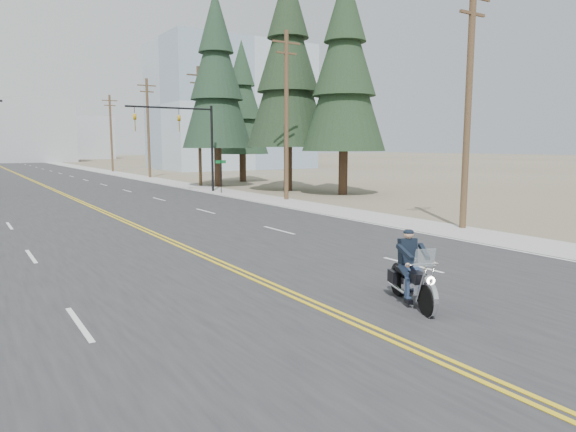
{
  "coord_description": "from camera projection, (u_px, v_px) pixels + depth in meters",
  "views": [
    {
      "loc": [
        -6.98,
        -7.21,
        3.79
      ],
      "look_at": [
        1.67,
        6.11,
        1.6
      ],
      "focal_mm": 32.0,
      "sensor_mm": 36.0,
      "label": 1
    }
  ],
  "objects": [
    {
      "name": "ground_plane",
      "position": [
        384.0,
        336.0,
        10.27
      ],
      "size": [
        400.0,
        400.0,
        0.0
      ],
      "primitive_type": "plane",
      "color": "#776D56",
      "rests_on": "ground"
    },
    {
      "name": "road",
      "position": [
        17.0,
        174.0,
        68.43
      ],
      "size": [
        20.0,
        200.0,
        0.01
      ],
      "primitive_type": "cube",
      "color": "#303033",
      "rests_on": "ground"
    },
    {
      "name": "sidewalk_right",
      "position": [
        106.0,
        172.0,
        74.63
      ],
      "size": [
        3.0,
        200.0,
        0.01
      ],
      "primitive_type": "cube",
      "color": "#A5A5A0",
      "rests_on": "ground"
    },
    {
      "name": "traffic_mast_right",
      "position": [
        189.0,
        131.0,
        41.02
      ],
      "size": [
        7.1,
        0.26,
        7.0
      ],
      "color": "black",
      "rests_on": "ground"
    },
    {
      "name": "street_sign",
      "position": [
        221.0,
        171.0,
        40.77
      ],
      "size": [
        0.9,
        0.06,
        2.62
      ],
      "color": "black",
      "rests_on": "ground"
    },
    {
      "name": "utility_pole_a",
      "position": [
        468.0,
        102.0,
        22.88
      ],
      "size": [
        2.2,
        0.3,
        11.0
      ],
      "color": "brown",
      "rests_on": "ground"
    },
    {
      "name": "utility_pole_b",
      "position": [
        286.0,
        113.0,
        35.31
      ],
      "size": [
        2.2,
        0.3,
        11.5
      ],
      "color": "brown",
      "rests_on": "ground"
    },
    {
      "name": "utility_pole_c",
      "position": [
        199.0,
        124.0,
        47.8
      ],
      "size": [
        2.2,
        0.3,
        11.0
      ],
      "color": "brown",
      "rests_on": "ground"
    },
    {
      "name": "utility_pole_d",
      "position": [
        148.0,
        127.0,
        60.23
      ],
      "size": [
        2.2,
        0.3,
        11.5
      ],
      "color": "brown",
      "rests_on": "ground"
    },
    {
      "name": "utility_pole_e",
      "position": [
        111.0,
        132.0,
        74.39
      ],
      "size": [
        2.2,
        0.3,
        11.0
      ],
      "color": "brown",
      "rests_on": "ground"
    },
    {
      "name": "glass_building",
      "position": [
        231.0,
        107.0,
        84.33
      ],
      "size": [
        24.0,
        16.0,
        20.0
      ],
      "primitive_type": "cube",
      "color": "#9EB5CC",
      "rests_on": "ground"
    },
    {
      "name": "haze_bldg_b",
      "position": [
        29.0,
        131.0,
        117.49
      ],
      "size": [
        18.0,
        14.0,
        14.0
      ],
      "primitive_type": "cube",
      "color": "#ADB2B7",
      "rests_on": "ground"
    },
    {
      "name": "haze_bldg_c",
      "position": [
        186.0,
        123.0,
        122.01
      ],
      "size": [
        16.0,
        12.0,
        18.0
      ],
      "primitive_type": "cube",
      "color": "#B7BCC6",
      "rests_on": "ground"
    },
    {
      "name": "haze_bldg_e",
      "position": [
        84.0,
        138.0,
        147.57
      ],
      "size": [
        14.0,
        14.0,
        12.0
      ],
      "primitive_type": "cube",
      "color": "#B7BCC6",
      "rests_on": "ground"
    },
    {
      "name": "motorcyclist",
      "position": [
        413.0,
        269.0,
        12.12
      ],
      "size": [
        1.79,
        2.5,
        1.8
      ],
      "primitive_type": null,
      "rotation": [
        0.0,
        0.0,
        2.75
      ],
      "color": "black",
      "rests_on": "ground"
    },
    {
      "name": "conifer_near",
      "position": [
        345.0,
        67.0,
        38.59
      ],
      "size": [
        6.37,
        6.37,
        16.86
      ],
      "rotation": [
        0.0,
        0.0,
        -0.21
      ],
      "color": "#382619",
      "rests_on": "ground"
    },
    {
      "name": "conifer_mid",
      "position": [
        288.0,
        63.0,
        42.04
      ],
      "size": [
        6.87,
        6.87,
        18.32
      ],
      "rotation": [
        0.0,
        0.0,
        -0.34
      ],
      "color": "#382619",
      "rests_on": "ground"
    },
    {
      "name": "conifer_tall",
      "position": [
        216.0,
        74.0,
        46.63
      ],
      "size": [
        6.41,
        6.41,
        17.79
      ],
      "rotation": [
        0.0,
        0.0,
        -0.31
      ],
      "color": "#382619",
      "rests_on": "ground"
    },
    {
      "name": "conifer_far",
      "position": [
        242.0,
        101.0,
        53.31
      ],
      "size": [
        5.44,
        5.44,
        14.56
      ],
      "rotation": [
        0.0,
        0.0,
        -0.32
      ],
      "color": "#382619",
      "rests_on": "ground"
    }
  ]
}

